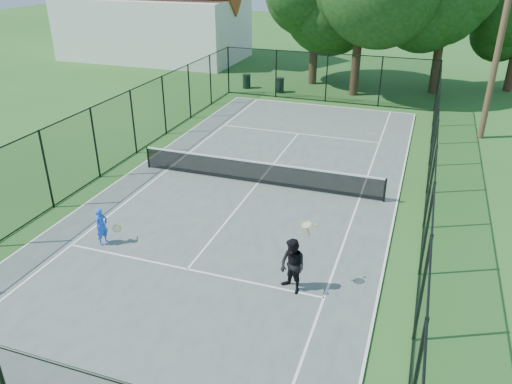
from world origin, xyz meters
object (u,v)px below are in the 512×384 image
(tennis_net, at_px, (258,172))
(player_black, at_px, (293,266))
(utility_pole, at_px, (498,53))
(player_blue, at_px, (102,226))
(trash_bin_left, at_px, (247,81))
(trash_bin_right, at_px, (280,85))

(tennis_net, xyz_separation_m, player_black, (3.18, -6.36, 0.29))
(utility_pole, distance_m, player_blue, 19.50)
(tennis_net, distance_m, trash_bin_left, 15.70)
(tennis_net, height_order, utility_pole, utility_pole)
(tennis_net, height_order, player_black, player_black)
(utility_pole, xyz_separation_m, player_blue, (-12.01, -14.95, -3.53))
(utility_pole, xyz_separation_m, player_black, (-5.64, -15.36, -3.34))
(tennis_net, distance_m, utility_pole, 13.12)
(tennis_net, height_order, trash_bin_left, tennis_net)
(player_blue, xyz_separation_m, player_black, (6.37, -0.40, 0.19))
(tennis_net, height_order, trash_bin_right, tennis_net)
(tennis_net, bearing_deg, trash_bin_left, 111.77)
(player_black, bearing_deg, utility_pole, 69.83)
(trash_bin_left, height_order, utility_pole, utility_pole)
(player_black, bearing_deg, tennis_net, 116.60)
(player_blue, bearing_deg, trash_bin_right, 90.46)
(player_black, bearing_deg, player_blue, 176.37)
(trash_bin_left, bearing_deg, player_blue, -82.67)
(tennis_net, bearing_deg, utility_pole, 45.56)
(trash_bin_right, height_order, player_black, player_black)
(trash_bin_left, distance_m, trash_bin_right, 2.50)
(trash_bin_right, bearing_deg, tennis_net, -76.78)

